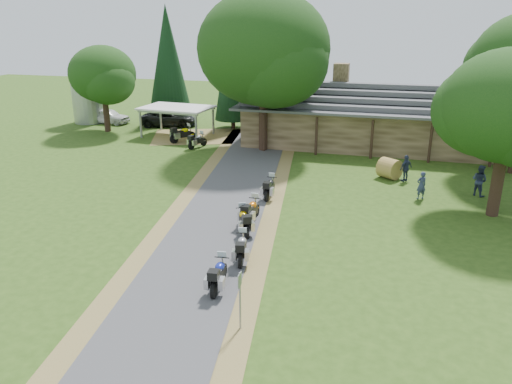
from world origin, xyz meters
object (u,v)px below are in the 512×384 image
(motorcycle_row_c, at_px, (244,220))
(motorcycle_row_d, at_px, (251,210))
(motorcycle_row_b, at_px, (242,246))
(motorcycle_row_a, at_px, (219,273))
(carport, at_px, (177,121))
(motorcycle_row_e, at_px, (270,187))
(hay_bale, at_px, (389,168))
(lodge, at_px, (376,114))
(car_white_sedan, at_px, (108,114))
(motorcycle_carport_a, at_px, (183,133))
(silo, at_px, (87,92))
(car_dark_suv, at_px, (169,114))
(motorcycle_carport_b, at_px, (197,140))

(motorcycle_row_c, distance_m, motorcycle_row_d, 1.22)
(motorcycle_row_b, bearing_deg, motorcycle_row_a, 164.08)
(carport, bearing_deg, motorcycle_row_e, -43.99)
(motorcycle_row_b, relative_size, hay_bale, 1.41)
(lodge, xyz_separation_m, carport, (-16.44, -1.47, -1.19))
(motorcycle_row_a, bearing_deg, motorcycle_row_d, 0.02)
(motorcycle_row_a, relative_size, motorcycle_row_e, 0.99)
(motorcycle_row_e, bearing_deg, motorcycle_row_a, -177.89)
(car_white_sedan, xyz_separation_m, motorcycle_carport_a, (9.92, -5.14, -0.15))
(carport, bearing_deg, motorcycle_row_c, -53.02)
(motorcycle_row_b, distance_m, motorcycle_carport_a, 21.82)
(car_white_sedan, relative_size, motorcycle_row_c, 2.81)
(motorcycle_row_d, bearing_deg, motorcycle_row_b, -166.28)
(silo, height_order, hay_bale, silo)
(car_white_sedan, height_order, car_dark_suv, car_dark_suv)
(motorcycle_row_d, xyz_separation_m, motorcycle_carport_b, (-8.20, 13.42, -0.05))
(motorcycle_row_c, relative_size, motorcycle_carport_a, 0.88)
(motorcycle_row_a, distance_m, hay_bale, 16.84)
(motorcycle_row_d, xyz_separation_m, motorcycle_carport_a, (-10.09, 14.92, 0.06))
(lodge, xyz_separation_m, motorcycle_row_d, (-5.07, -18.29, -1.78))
(car_white_sedan, relative_size, motorcycle_carport_b, 2.91)
(silo, relative_size, motorcycle_row_a, 3.22)
(silo, xyz_separation_m, carport, (10.68, -3.20, -1.70))
(car_white_sedan, relative_size, motorcycle_carport_a, 2.48)
(car_white_sedan, bearing_deg, hay_bale, -107.95)
(motorcycle_row_a, xyz_separation_m, motorcycle_carport_b, (-8.77, 19.88, -0.01))
(silo, distance_m, motorcycle_carport_a, 13.19)
(motorcycle_row_a, bearing_deg, motorcycle_row_b, -8.89)
(lodge, relative_size, motorcycle_row_b, 11.80)
(carport, relative_size, motorcycle_carport_b, 3.20)
(lodge, distance_m, carport, 16.55)
(car_white_sedan, bearing_deg, motorcycle_row_d, -130.94)
(silo, bearing_deg, motorcycle_row_d, -42.23)
(lodge, height_order, car_dark_suv, lodge)
(silo, bearing_deg, motorcycle_carport_a, -23.07)
(lodge, distance_m, silo, 27.19)
(carport, height_order, motorcycle_row_a, carport)
(carport, bearing_deg, car_dark_suv, 128.74)
(silo, xyz_separation_m, hay_bale, (28.52, -10.70, -2.31))
(silo, distance_m, motorcycle_row_e, 27.44)
(carport, relative_size, motorcycle_row_e, 3.12)
(motorcycle_row_a, bearing_deg, motorcycle_carport_b, 18.76)
(carport, distance_m, hay_bale, 19.35)
(motorcycle_row_e, bearing_deg, car_dark_suv, 38.64)
(motorcycle_row_a, height_order, motorcycle_row_b, motorcycle_row_a)
(carport, bearing_deg, motorcycle_row_d, -51.17)
(motorcycle_row_d, height_order, motorcycle_row_e, motorcycle_row_d)
(silo, xyz_separation_m, motorcycle_row_c, (22.05, -21.24, -2.31))
(motorcycle_row_a, height_order, motorcycle_row_e, motorcycle_row_e)
(motorcycle_row_a, bearing_deg, carport, 22.10)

